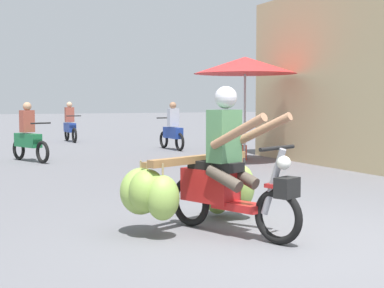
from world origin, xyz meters
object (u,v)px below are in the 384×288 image
at_px(motorbike_distant_ahead_right, 28,137).
at_px(market_umbrella_near_shop, 245,65).
at_px(motorbike_distant_ahead_left, 70,126).
at_px(motorbike_main_loaded, 206,183).
at_px(motorbike_distant_far_ahead, 173,130).
at_px(produce_crate, 233,152).

distance_m(motorbike_distant_ahead_right, market_umbrella_near_shop, 5.35).
xyz_separation_m(motorbike_distant_ahead_left, motorbike_distant_ahead_right, (-2.31, -6.09, 0.00)).
bearing_deg(motorbike_main_loaded, market_umbrella_near_shop, 56.31).
relative_size(motorbike_distant_ahead_left, market_umbrella_near_shop, 0.67).
height_order(motorbike_distant_ahead_left, motorbike_distant_far_ahead, same).
xyz_separation_m(motorbike_distant_far_ahead, market_umbrella_near_shop, (0.15, -3.94, 1.67)).
relative_size(motorbike_main_loaded, motorbike_distant_far_ahead, 1.21).
bearing_deg(motorbike_distant_far_ahead, motorbike_distant_ahead_right, -160.63).
bearing_deg(motorbike_distant_ahead_left, market_umbrella_near_shop, -75.78).
distance_m(motorbike_distant_far_ahead, market_umbrella_near_shop, 4.28).
bearing_deg(market_umbrella_near_shop, motorbike_distant_ahead_left, 104.22).
bearing_deg(market_umbrella_near_shop, motorbike_distant_ahead_right, 151.56).
relative_size(motorbike_distant_far_ahead, market_umbrella_near_shop, 0.67).
relative_size(motorbike_distant_ahead_right, produce_crate, 2.76).
distance_m(motorbike_main_loaded, market_umbrella_near_shop, 6.93).
distance_m(motorbike_distant_ahead_left, market_umbrella_near_shop, 8.94).
bearing_deg(produce_crate, market_umbrella_near_shop, -97.33).
distance_m(motorbike_main_loaded, motorbike_distant_far_ahead, 10.16).
xyz_separation_m(motorbike_distant_ahead_left, produce_crate, (2.25, -7.78, -0.39)).
bearing_deg(motorbike_main_loaded, motorbike_distant_far_ahead, 69.45).
bearing_deg(produce_crate, motorbike_distant_far_ahead, 94.38).
bearing_deg(motorbike_distant_ahead_right, produce_crate, -20.32).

